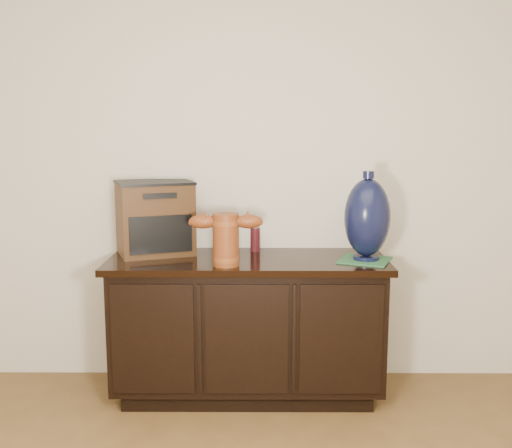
{
  "coord_description": "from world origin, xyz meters",
  "views": [
    {
      "loc": [
        0.06,
        -0.85,
        1.44
      ],
      "look_at": [
        0.04,
        2.18,
        0.95
      ],
      "focal_mm": 42.0,
      "sensor_mm": 36.0,
      "label": 1
    }
  ],
  "objects_px": {
    "sideboard": "(248,325)",
    "terracotta_vessel": "(226,236)",
    "lamp_base": "(367,218)",
    "spray_can": "(255,238)",
    "tv_radio": "(155,218)"
  },
  "relations": [
    {
      "from": "terracotta_vessel",
      "to": "lamp_base",
      "type": "bearing_deg",
      "value": 7.92
    },
    {
      "from": "terracotta_vessel",
      "to": "lamp_base",
      "type": "relative_size",
      "value": 0.8
    },
    {
      "from": "spray_can",
      "to": "tv_radio",
      "type": "bearing_deg",
      "value": -173.91
    },
    {
      "from": "sideboard",
      "to": "lamp_base",
      "type": "relative_size",
      "value": 3.21
    },
    {
      "from": "sideboard",
      "to": "terracotta_vessel",
      "type": "xyz_separation_m",
      "value": [
        -0.1,
        -0.17,
        0.52
      ]
    },
    {
      "from": "terracotta_vessel",
      "to": "lamp_base",
      "type": "height_order",
      "value": "lamp_base"
    },
    {
      "from": "sideboard",
      "to": "terracotta_vessel",
      "type": "relative_size",
      "value": 3.98
    },
    {
      "from": "terracotta_vessel",
      "to": "spray_can",
      "type": "relative_size",
      "value": 2.35
    },
    {
      "from": "terracotta_vessel",
      "to": "tv_radio",
      "type": "bearing_deg",
      "value": 143.32
    },
    {
      "from": "lamp_base",
      "to": "sideboard",
      "type": "bearing_deg",
      "value": 174.8
    },
    {
      "from": "sideboard",
      "to": "spray_can",
      "type": "relative_size",
      "value": 9.37
    },
    {
      "from": "sideboard",
      "to": "terracotta_vessel",
      "type": "height_order",
      "value": "terracotta_vessel"
    },
    {
      "from": "lamp_base",
      "to": "spray_can",
      "type": "distance_m",
      "value": 0.64
    },
    {
      "from": "spray_can",
      "to": "sideboard",
      "type": "bearing_deg",
      "value": -102.18
    },
    {
      "from": "tv_radio",
      "to": "spray_can",
      "type": "distance_m",
      "value": 0.56
    }
  ]
}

